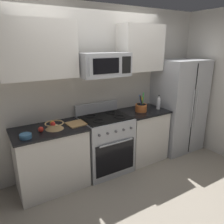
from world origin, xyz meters
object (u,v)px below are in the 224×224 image
object	(u,v)px
refrigerator	(178,106)
apple_loose	(41,129)
utensil_crock	(141,107)
fruit_basket	(54,125)
microwave	(104,65)
cutting_board	(77,123)
range_oven	(105,143)
prep_bowl	(26,136)
bottle_vinegar	(159,103)

from	to	relation	value
refrigerator	apple_loose	world-z (taller)	refrigerator
utensil_crock	fruit_basket	size ratio (longest dim) A/B	1.29
microwave	apple_loose	xyz separation A→B (m)	(-1.00, -0.09, -0.78)
apple_loose	cutting_board	world-z (taller)	apple_loose
refrigerator	fruit_basket	distance (m)	2.43
range_oven	utensil_crock	xyz separation A→B (m)	(0.69, -0.02, 0.51)
range_oven	refrigerator	distance (m)	1.66
fruit_basket	cutting_board	world-z (taller)	fruit_basket
apple_loose	cutting_board	bearing A→B (deg)	3.59
microwave	utensil_crock	bearing A→B (deg)	-4.16
range_oven	refrigerator	world-z (taller)	refrigerator
range_oven	apple_loose	size ratio (longest dim) A/B	15.01
range_oven	prep_bowl	world-z (taller)	range_oven
range_oven	apple_loose	bearing A→B (deg)	-176.49
apple_loose	bottle_vinegar	bearing A→B (deg)	-0.31
bottle_vinegar	range_oven	bearing A→B (deg)	176.04
cutting_board	prep_bowl	world-z (taller)	prep_bowl
bottle_vinegar	prep_bowl	bearing A→B (deg)	-177.76
microwave	prep_bowl	size ratio (longest dim) A/B	5.06
utensil_crock	bottle_vinegar	xyz separation A→B (m)	(0.35, -0.05, 0.05)
bottle_vinegar	prep_bowl	world-z (taller)	bottle_vinegar
range_oven	cutting_board	size ratio (longest dim) A/B	3.88
cutting_board	refrigerator	bearing A→B (deg)	0.31
utensil_crock	cutting_board	world-z (taller)	utensil_crock
range_oven	utensil_crock	bearing A→B (deg)	-1.96
prep_bowl	refrigerator	bearing A→B (deg)	2.90
range_oven	apple_loose	distance (m)	1.11
apple_loose	cutting_board	size ratio (longest dim) A/B	0.26
refrigerator	utensil_crock	size ratio (longest dim) A/B	5.34
apple_loose	prep_bowl	world-z (taller)	apple_loose
prep_bowl	bottle_vinegar	bearing A→B (deg)	2.24
utensil_crock	cutting_board	bearing A→B (deg)	-179.76
range_oven	refrigerator	bearing A→B (deg)	-0.61
microwave	fruit_basket	world-z (taller)	microwave
microwave	cutting_board	distance (m)	0.94
prep_bowl	range_oven	bearing A→B (deg)	7.57
utensil_crock	refrigerator	bearing A→B (deg)	0.41
utensil_crock	range_oven	bearing A→B (deg)	178.04
utensil_crock	apple_loose	bearing A→B (deg)	-178.73
range_oven	fruit_basket	size ratio (longest dim) A/B	4.30
refrigerator	utensil_crock	distance (m)	0.93
apple_loose	cutting_board	distance (m)	0.52
fruit_basket	utensil_crock	bearing A→B (deg)	0.70
fruit_basket	cutting_board	size ratio (longest dim) A/B	0.90
fruit_basket	prep_bowl	xyz separation A→B (m)	(-0.39, -0.12, -0.02)
microwave	cutting_board	world-z (taller)	microwave
range_oven	utensil_crock	size ratio (longest dim) A/B	3.34
range_oven	refrigerator	size ratio (longest dim) A/B	0.63
microwave	apple_loose	world-z (taller)	microwave
apple_loose	fruit_basket	bearing A→B (deg)	5.90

